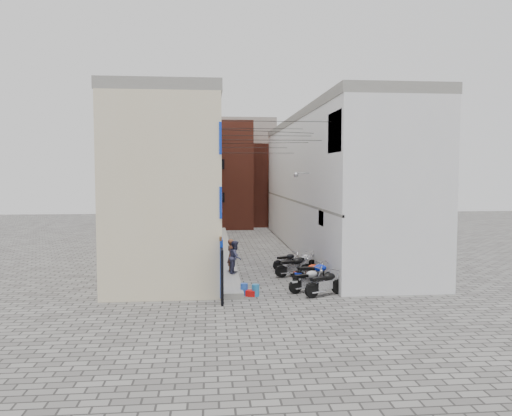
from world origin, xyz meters
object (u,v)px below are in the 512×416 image
object	(u,v)px
motorcycle_f	(303,262)
person_b	(235,257)
motorcycle_c	(315,273)
motorcycle_e	(294,265)
motorcycle_d	(309,271)
water_jug_far	(244,289)
motorcycle_b	(308,279)
person_a	(231,255)
motorcycle_g	(287,260)
motorcycle_a	(325,282)
red_crate	(251,293)
water_jug_near	(256,290)

from	to	relation	value
motorcycle_f	person_b	xyz separation A→B (m)	(-3.56, -0.91, 0.47)
motorcycle_c	motorcycle_e	xyz separation A→B (m)	(-0.64, 2.06, -0.04)
motorcycle_e	motorcycle_d	bearing A→B (deg)	14.75
motorcycle_f	water_jug_far	bearing A→B (deg)	-74.02
motorcycle_b	motorcycle_d	size ratio (longest dim) A/B	1.12
person_a	person_b	world-z (taller)	person_a
motorcycle_d	person_b	distance (m)	3.70
motorcycle_c	motorcycle_e	distance (m)	2.16
motorcycle_g	person_a	distance (m)	3.56
motorcycle_a	red_crate	world-z (taller)	motorcycle_a
water_jug_far	motorcycle_g	bearing A→B (deg)	63.55
motorcycle_d	red_crate	distance (m)	4.05
motorcycle_b	person_a	bearing A→B (deg)	-162.26
motorcycle_e	motorcycle_f	size ratio (longest dim) A/B	0.98
motorcycle_g	person_a	xyz separation A→B (m)	(-3.10, -1.65, 0.57)
person_b	water_jug_near	world-z (taller)	person_b
motorcycle_a	water_jug_far	size ratio (longest dim) A/B	4.07
person_a	motorcycle_c	bearing A→B (deg)	-147.05
motorcycle_c	motorcycle_e	world-z (taller)	motorcycle_c
motorcycle_g	water_jug_far	world-z (taller)	motorcycle_g
motorcycle_a	water_jug_near	world-z (taller)	motorcycle_a
motorcycle_b	motorcycle_e	distance (m)	3.20
motorcycle_f	person_b	size ratio (longest dim) A/B	1.25
motorcycle_a	motorcycle_g	world-z (taller)	motorcycle_a
motorcycle_d	person_a	xyz separation A→B (m)	(-3.70, 1.40, 0.58)
motorcycle_e	person_a	size ratio (longest dim) A/B	1.19
person_a	red_crate	bearing A→B (deg)	164.02
motorcycle_f	motorcycle_g	distance (m)	1.27
water_jug_far	motorcycle_c	bearing A→B (deg)	23.43
red_crate	person_a	bearing A→B (deg)	99.20
motorcycle_e	motorcycle_c	bearing A→B (deg)	5.03
motorcycle_b	motorcycle_f	world-z (taller)	motorcycle_f
water_jug_near	motorcycle_b	bearing A→B (deg)	13.43
motorcycle_e	person_a	xyz separation A→B (m)	(-3.13, 0.29, 0.51)
person_b	water_jug_far	size ratio (longest dim) A/B	3.24
motorcycle_f	water_jug_far	size ratio (longest dim) A/B	4.05
motorcycle_c	motorcycle_f	world-z (taller)	motorcycle_c
person_a	red_crate	xyz separation A→B (m)	(0.66, -4.04, -0.96)
motorcycle_f	person_a	world-z (taller)	person_a
motorcycle_c	motorcycle_g	distance (m)	4.05
motorcycle_a	person_a	distance (m)	5.74
motorcycle_b	person_b	world-z (taller)	person_b
water_jug_far	red_crate	distance (m)	0.38
motorcycle_c	person_b	world-z (taller)	person_b
motorcycle_e	person_b	xyz separation A→B (m)	(-2.94, -0.07, 0.49)
person_a	person_b	xyz separation A→B (m)	(0.19, -0.35, -0.02)
motorcycle_c	motorcycle_d	distance (m)	0.96
motorcycle_b	red_crate	distance (m)	2.65
water_jug_far	motorcycle_e	bearing A→B (deg)	52.09
motorcycle_e	water_jug_far	bearing A→B (deg)	-50.22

